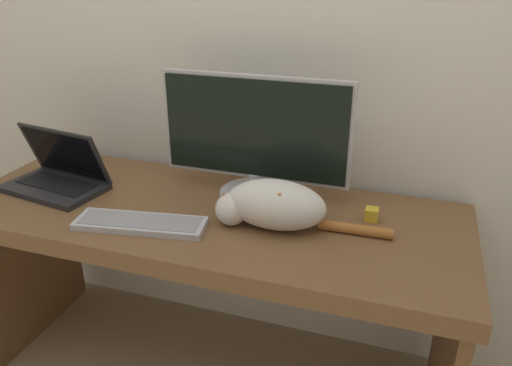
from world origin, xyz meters
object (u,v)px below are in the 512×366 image
object	(u,v)px
external_keyboard	(140,223)
cat	(273,204)
laptop	(58,177)
monitor	(255,139)

from	to	relation	value
external_keyboard	cat	xyz separation A→B (m)	(0.39, 0.13, 0.07)
external_keyboard	cat	size ratio (longest dim) A/B	0.78
laptop	external_keyboard	xyz separation A→B (m)	(0.42, -0.16, -0.03)
external_keyboard	cat	distance (m)	0.41
laptop	cat	world-z (taller)	laptop
external_keyboard	laptop	bearing A→B (deg)	150.18
monitor	laptop	bearing A→B (deg)	-167.14
monitor	cat	size ratio (longest dim) A/B	1.20
external_keyboard	cat	world-z (taller)	cat
laptop	cat	xyz separation A→B (m)	(0.81, -0.03, 0.03)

